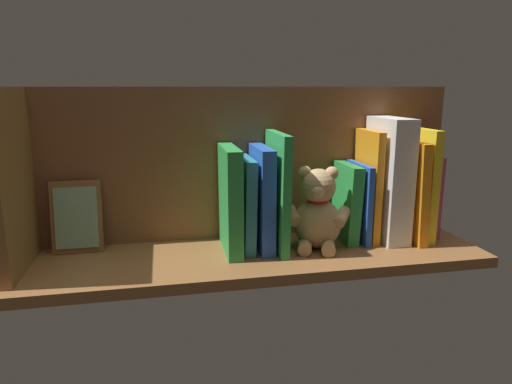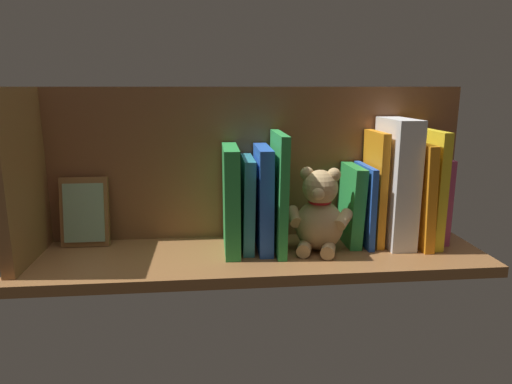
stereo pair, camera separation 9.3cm
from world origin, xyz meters
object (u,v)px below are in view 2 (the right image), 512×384
(book_0, at_px, (436,199))
(dictionary_thick_white, at_px, (396,182))
(picture_frame_leaning, at_px, (84,212))
(teddy_bear, at_px, (319,214))

(book_0, bearing_deg, dictionary_thick_white, 8.69)
(dictionary_thick_white, distance_m, picture_frame_leaning, 0.67)
(picture_frame_leaning, bearing_deg, dictionary_thick_white, 175.76)
(teddy_bear, distance_m, picture_frame_leaning, 0.50)
(teddy_bear, height_order, picture_frame_leaning, teddy_bear)
(dictionary_thick_white, distance_m, teddy_bear, 0.19)
(dictionary_thick_white, xyz_separation_m, picture_frame_leaning, (0.67, -0.05, -0.06))
(teddy_bear, bearing_deg, book_0, -152.62)
(book_0, relative_size, teddy_bear, 1.06)
(book_0, xyz_separation_m, picture_frame_leaning, (0.77, -0.03, -0.02))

